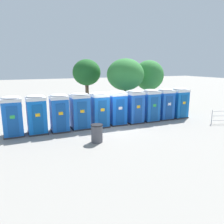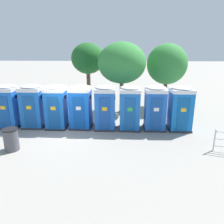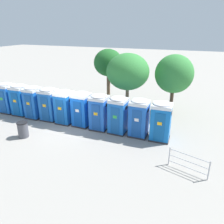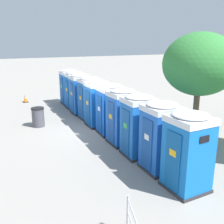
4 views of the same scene
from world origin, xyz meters
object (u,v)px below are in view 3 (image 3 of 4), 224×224
object	(u,v)px
portapotty_4	(64,107)
portapotty_8	(139,118)
portapotty_2	(33,102)
portapotty_5	(82,109)
portapotty_6	(99,112)
street_tree_1	(174,74)
portapotty_9	(161,121)
portapotty_3	(49,104)
portapotty_0	(7,98)
trash_can	(23,130)
portapotty_7	(118,115)
street_tree_2	(128,72)
street_tree_0	(108,63)
event_barrier	(188,162)
portapotty_1	(20,100)

from	to	relation	value
portapotty_4	portapotty_8	size ratio (longest dim) A/B	1.00
portapotty_2	portapotty_5	xyz separation A→B (m)	(4.27, 0.07, -0.00)
portapotty_2	portapotty_8	size ratio (longest dim) A/B	1.00
portapotty_6	street_tree_1	xyz separation A→B (m)	(4.29, 4.82, 2.06)
portapotty_9	portapotty_3	bearing A→B (deg)	179.55
portapotty_0	trash_can	distance (m)	5.45
portapotty_7	street_tree_1	size ratio (longest dim) A/B	0.52
portapotty_7	portapotty_9	xyz separation A→B (m)	(2.85, 0.04, -0.00)
street_tree_1	street_tree_2	bearing A→B (deg)	-157.72
street_tree_0	portapotty_0	bearing A→B (deg)	-137.65
portapotty_9	street_tree_0	bearing A→B (deg)	134.95
portapotty_9	event_barrier	bearing A→B (deg)	-56.74
portapotty_0	portapotty_8	world-z (taller)	same
portapotty_6	street_tree_0	bearing A→B (deg)	106.96
street_tree_1	portapotty_3	bearing A→B (deg)	-151.00
portapotty_3	event_barrier	xyz separation A→B (m)	(10.45, -2.99, -0.72)
portapotty_6	portapotty_9	world-z (taller)	same
portapotty_9	street_tree_2	bearing A→B (deg)	134.41
portapotty_1	portapotty_6	size ratio (longest dim) A/B	1.00
street_tree_0	event_barrier	distance (m)	12.53
portapotty_7	street_tree_2	bearing A→B (deg)	98.39
portapotty_8	portapotty_9	distance (m)	1.42
portapotty_6	portapotty_9	bearing A→B (deg)	0.17
street_tree_1	street_tree_2	size ratio (longest dim) A/B	0.98
portapotty_1	portapotty_6	distance (m)	7.11
portapotty_7	portapotty_8	bearing A→B (deg)	2.52
portapotty_1	portapotty_3	bearing A→B (deg)	0.04
portapotty_9	portapotty_0	bearing A→B (deg)	179.58
portapotty_9	portapotty_4	bearing A→B (deg)	-179.76
portapotty_0	event_barrier	world-z (taller)	portapotty_0
portapotty_0	portapotty_4	xyz separation A→B (m)	(5.69, -0.12, 0.00)
portapotty_8	portapotty_0	bearing A→B (deg)	179.65
portapotty_9	trash_can	size ratio (longest dim) A/B	2.41
portapotty_3	portapotty_4	bearing A→B (deg)	-3.91
portapotty_1	portapotty_4	size ratio (longest dim) A/B	1.00
portapotty_3	portapotty_4	distance (m)	1.43
street_tree_2	trash_can	xyz separation A→B (m)	(-5.03, -6.45, -2.99)
portapotty_5	street_tree_2	bearing A→B (deg)	55.34
portapotty_6	trash_can	size ratio (longest dim) A/B	2.41
portapotty_1	portapotty_3	distance (m)	2.85
portapotty_3	street_tree_2	distance (m)	6.57
portapotty_6	street_tree_0	world-z (taller)	street_tree_0
portapotty_4	street_tree_0	size ratio (longest dim) A/B	0.52
street_tree_2	portapotty_1	bearing A→B (deg)	-157.28
portapotty_6	street_tree_0	distance (m)	6.87
portapotty_0	portapotty_2	size ratio (longest dim) A/B	1.00
portapotty_7	street_tree_0	xyz separation A→B (m)	(-3.30, 6.20, 2.36)
portapotty_3	portapotty_1	bearing A→B (deg)	-179.96
trash_can	street_tree_0	bearing A→B (deg)	76.29
street_tree_1	portapotty_0	bearing A→B (deg)	-159.81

